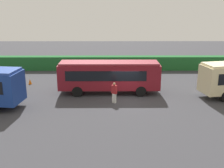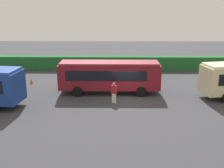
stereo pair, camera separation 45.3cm
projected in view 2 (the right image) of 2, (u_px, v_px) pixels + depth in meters
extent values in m
plane|color=#38383D|center=(125.00, 99.00, 24.88)|extent=(81.16, 81.16, 0.00)
cylinder|color=black|center=(8.00, 97.00, 23.98)|extent=(1.03, 0.41, 1.00)
cube|color=maroon|center=(109.00, 76.00, 26.19)|extent=(9.54, 2.34, 2.34)
cube|color=maroon|center=(109.00, 63.00, 25.84)|extent=(9.25, 2.16, 0.20)
cube|color=black|center=(107.00, 70.00, 27.24)|extent=(7.44, 0.06, 0.94)
cube|color=black|center=(106.00, 76.00, 24.99)|extent=(7.44, 0.06, 0.94)
cube|color=black|center=(160.00, 73.00, 26.06)|extent=(0.04, 1.90, 0.98)
cube|color=silver|center=(160.00, 66.00, 25.86)|extent=(0.04, 1.27, 0.28)
cylinder|color=black|center=(139.00, 85.00, 27.52)|extent=(1.00, 0.28, 1.00)
cylinder|color=black|center=(141.00, 92.00, 25.49)|extent=(1.00, 0.28, 1.00)
cylinder|color=black|center=(80.00, 85.00, 27.58)|extent=(1.00, 0.28, 1.00)
cylinder|color=black|center=(78.00, 91.00, 25.55)|extent=(1.00, 0.28, 1.00)
sphere|color=silver|center=(158.00, 82.00, 26.98)|extent=(0.22, 0.22, 0.22)
sphere|color=silver|center=(160.00, 86.00, 25.76)|extent=(0.22, 0.22, 0.22)
cylinder|color=black|center=(213.00, 90.00, 25.99)|extent=(1.04, 0.48, 1.00)
cube|color=silver|center=(114.00, 98.00, 23.95)|extent=(0.38, 0.36, 0.85)
cube|color=maroon|center=(114.00, 89.00, 23.73)|extent=(0.52, 0.47, 0.74)
sphere|color=#8C6647|center=(114.00, 84.00, 23.59)|extent=(0.23, 0.23, 0.23)
cube|color=silver|center=(212.00, 82.00, 28.95)|extent=(0.40, 0.39, 0.77)
cube|color=black|center=(213.00, 76.00, 28.75)|extent=(0.55, 0.51, 0.67)
sphere|color=brown|center=(213.00, 71.00, 28.62)|extent=(0.21, 0.21, 0.21)
cube|color=#1E602A|center=(123.00, 63.00, 35.90)|extent=(52.58, 1.29, 1.77)
cone|color=orange|center=(31.00, 81.00, 29.70)|extent=(0.36, 0.36, 0.60)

